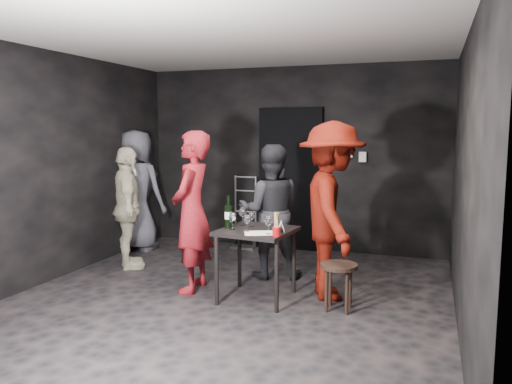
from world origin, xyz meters
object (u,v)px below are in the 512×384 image
(bystander_cream, at_px, (128,205))
(bystander_grey, at_px, (136,179))
(woman_black, at_px, (270,206))
(man_maroon, at_px, (332,189))
(wine_bottle, at_px, (229,215))
(breadstick_cup, at_px, (276,225))
(hand_truck, at_px, (245,234))
(server_red, at_px, (192,197))
(tasting_table, at_px, (257,238))
(stool, at_px, (339,273))

(bystander_cream, bearing_deg, bystander_grey, -11.28)
(woman_black, relative_size, man_maroon, 0.74)
(wine_bottle, bearing_deg, breadstick_cup, -22.03)
(hand_truck, bearing_deg, breadstick_cup, -64.72)
(server_red, distance_m, woman_black, 1.03)
(server_red, bearing_deg, tasting_table, 80.51)
(bystander_grey, bearing_deg, server_red, 142.88)
(stool, height_order, bystander_grey, bystander_grey)
(man_maroon, bearing_deg, tasting_table, 93.74)
(tasting_table, bearing_deg, breadstick_cup, -41.64)
(man_maroon, relative_size, bystander_cream, 1.42)
(server_red, height_order, bystander_grey, bystander_grey)
(stool, xyz_separation_m, server_red, (-1.65, 0.09, 0.67))
(server_red, xyz_separation_m, woman_black, (0.66, 0.77, -0.18))
(server_red, xyz_separation_m, bystander_cream, (-1.18, 0.52, -0.22))
(bystander_cream, relative_size, wine_bottle, 4.82)
(tasting_table, distance_m, breadstick_cup, 0.45)
(server_red, bearing_deg, wine_bottle, 76.34)
(man_maroon, distance_m, wine_bottle, 1.13)
(man_maroon, bearing_deg, stool, -178.62)
(stool, distance_m, server_red, 1.78)
(hand_truck, xyz_separation_m, bystander_cream, (-1.00, -1.58, 0.62))
(breadstick_cup, bearing_deg, bystander_cream, 159.92)
(man_maroon, height_order, wine_bottle, man_maroon)
(tasting_table, relative_size, stool, 1.60)
(woman_black, distance_m, bystander_grey, 2.39)
(man_maroon, distance_m, breadstick_cup, 0.79)
(server_red, distance_m, bystander_grey, 2.17)
(tasting_table, relative_size, man_maroon, 0.32)
(hand_truck, bearing_deg, bystander_cream, -124.42)
(bystander_grey, height_order, breadstick_cup, bystander_grey)
(woman_black, bearing_deg, stool, 122.73)
(tasting_table, bearing_deg, man_maroon, 24.31)
(hand_truck, relative_size, wine_bottle, 3.19)
(tasting_table, distance_m, server_red, 0.87)
(server_red, bearing_deg, stool, 80.23)
(tasting_table, relative_size, wine_bottle, 2.20)
(bystander_cream, height_order, bystander_grey, bystander_grey)
(woman_black, bearing_deg, hand_truck, -74.10)
(stool, relative_size, server_red, 0.22)
(wine_bottle, distance_m, breadstick_cup, 0.65)
(stool, relative_size, bystander_cream, 0.29)
(woman_black, height_order, bystander_grey, bystander_grey)
(stool, distance_m, bystander_cream, 2.92)
(bystander_grey, bearing_deg, bystander_cream, 120.49)
(woman_black, height_order, bystander_cream, woman_black)
(bystander_cream, xyz_separation_m, bystander_grey, (-0.45, 0.91, 0.23))
(server_red, bearing_deg, breadstick_cup, 67.51)
(tasting_table, bearing_deg, woman_black, 97.80)
(hand_truck, distance_m, wine_bottle, 2.35)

